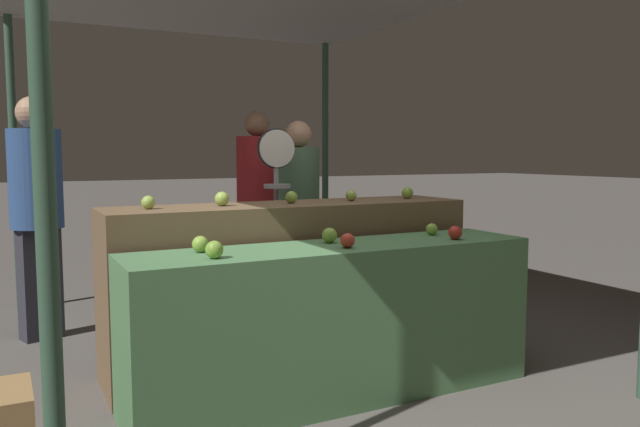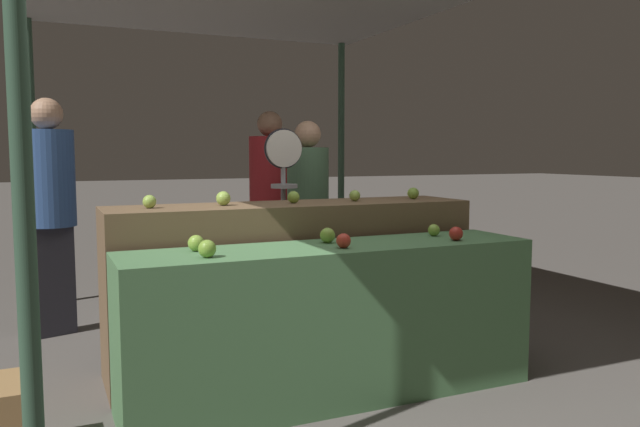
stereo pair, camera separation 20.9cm
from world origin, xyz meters
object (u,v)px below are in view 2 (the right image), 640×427
Objects in this scene: person_customer_right at (50,199)px; produce_scale at (284,185)px; person_vendor_at_scale at (308,206)px; person_customer_left at (270,192)px.

produce_scale is at bearing 137.67° from person_customer_right.
person_vendor_at_scale is 0.78m from person_customer_left.
produce_scale is 0.89× the size of person_customer_left.
person_customer_left is at bearing 173.47° from person_customer_right.
person_vendor_at_scale is at bearing 44.42° from produce_scale.
person_customer_right is at bearing 155.51° from produce_scale.
person_customer_right reaches higher than produce_scale.
person_customer_right is (-1.93, 0.40, 0.09)m from person_vendor_at_scale.
person_customer_right is (-1.60, 0.73, -0.11)m from produce_scale.
person_customer_right is at bearing -26.40° from person_vendor_at_scale.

